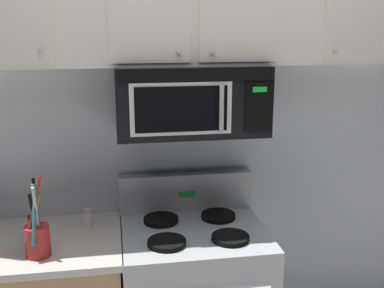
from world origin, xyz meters
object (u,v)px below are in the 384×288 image
(over_range_microwave, at_px, (190,99))
(salt_shaker, at_px, (88,219))
(spice_jar, at_px, (32,226))
(utensil_crock_red, at_px, (37,235))

(over_range_microwave, xyz_separation_m, salt_shaker, (-0.55, -0.00, -0.62))
(over_range_microwave, height_order, spice_jar, over_range_microwave)
(salt_shaker, relative_size, spice_jar, 0.96)
(salt_shaker, bearing_deg, spice_jar, -169.69)
(salt_shaker, xyz_separation_m, spice_jar, (-0.27, -0.05, 0.00))
(over_range_microwave, height_order, salt_shaker, over_range_microwave)
(over_range_microwave, bearing_deg, utensil_crock_red, -160.26)
(spice_jar, bearing_deg, utensil_crock_red, -75.13)
(over_range_microwave, relative_size, utensil_crock_red, 1.96)
(utensil_crock_red, xyz_separation_m, spice_jar, (-0.06, 0.22, -0.05))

